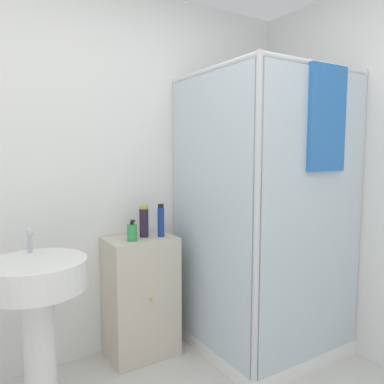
% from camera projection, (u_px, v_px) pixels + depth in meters
% --- Properties ---
extents(wall_back, '(6.40, 0.06, 2.50)m').
position_uv_depth(wall_back, '(73.00, 175.00, 2.44)').
color(wall_back, white).
rests_on(wall_back, ground_plane).
extents(shower_enclosure, '(0.94, 0.97, 1.93)m').
position_uv_depth(shower_enclosure, '(262.00, 280.00, 2.63)').
color(shower_enclosure, white).
rests_on(shower_enclosure, ground_plane).
extents(vanity_cabinet, '(0.46, 0.34, 0.83)m').
position_uv_depth(vanity_cabinet, '(141.00, 297.00, 2.57)').
color(vanity_cabinet, beige).
rests_on(vanity_cabinet, ground_plane).
extents(sink, '(0.50, 0.50, 0.99)m').
position_uv_depth(sink, '(38.00, 301.00, 1.90)').
color(sink, white).
rests_on(sink, ground_plane).
extents(soap_dispenser, '(0.07, 0.07, 0.14)m').
position_uv_depth(soap_dispenser, '(132.00, 232.00, 2.42)').
color(soap_dispenser, green).
rests_on(soap_dispenser, vanity_cabinet).
extents(shampoo_bottle_tall_black, '(0.06, 0.06, 0.22)m').
position_uv_depth(shampoo_bottle_tall_black, '(144.00, 222.00, 2.53)').
color(shampoo_bottle_tall_black, '#281E33').
rests_on(shampoo_bottle_tall_black, vanity_cabinet).
extents(shampoo_bottle_blue, '(0.05, 0.05, 0.22)m').
position_uv_depth(shampoo_bottle_blue, '(161.00, 221.00, 2.54)').
color(shampoo_bottle_blue, navy).
rests_on(shampoo_bottle_blue, vanity_cabinet).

